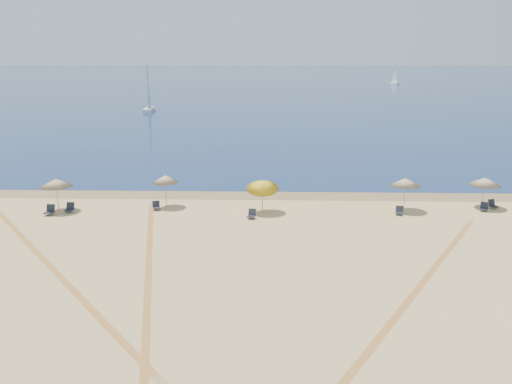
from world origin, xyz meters
TOP-DOWN VIEW (x-y plane):
  - ground at (0.00, 0.00)m, footprint 160.00×160.00m
  - ocean at (0.00, 225.00)m, footprint 500.00×500.00m
  - wet_sand at (0.00, 24.00)m, footprint 500.00×500.00m
  - umbrella_1 at (-14.03, 19.26)m, footprint 2.23×2.23m
  - umbrella_2 at (-6.56, 20.51)m, footprint 1.86×1.86m
  - umbrella_3 at (0.47, 19.26)m, footprint 2.27×2.33m
  - umbrella_4 at (10.52, 20.04)m, footprint 2.07×2.07m
  - umbrella_5 at (16.44, 21.00)m, footprint 2.25×2.25m
  - chair_2 at (-14.27, 18.32)m, footprint 0.67×0.76m
  - chair_3 at (-13.13, 19.00)m, footprint 0.60×0.69m
  - chair_4 at (-7.14, 19.74)m, footprint 0.70×0.75m
  - chair_5 at (-0.24, 17.93)m, footprint 0.66×0.73m
  - chair_6 at (9.98, 19.05)m, footprint 0.64×0.70m
  - chair_7 at (16.22, 20.11)m, footprint 0.70×0.75m
  - chair_8 at (17.10, 20.81)m, footprint 0.71×0.77m
  - sailboat_0 at (-22.12, 84.17)m, footprint 1.98×6.08m
  - sailboat_1 at (44.22, 174.56)m, footprint 2.62×5.23m
  - tire_tracks at (-2.99, 7.71)m, footprint 58.10×44.34m

SIDE VIEW (x-z plane):
  - ground at x=0.00m, z-range 0.00..0.00m
  - tire_tracks at x=-2.99m, z-range 0.00..0.00m
  - wet_sand at x=0.00m, z-range 0.00..0.00m
  - ocean at x=0.00m, z-range 0.01..0.01m
  - chair_6 at x=9.98m, z-range -0.04..0.56m
  - chair_4 at x=-7.14m, z-range -0.04..0.59m
  - chair_7 at x=16.22m, z-range -0.04..0.59m
  - chair_5 at x=-0.24m, z-range -0.04..0.60m
  - chair_8 at x=17.10m, z-range -0.04..0.60m
  - chair_3 at x=-13.13m, z-range -0.04..0.64m
  - chair_2 at x=-14.27m, z-range -0.04..0.67m
  - umbrella_5 at x=16.44m, z-range 0.80..3.09m
  - umbrella_3 at x=0.47m, z-range 0.71..3.32m
  - umbrella_1 at x=-14.03m, z-range 0.86..3.25m
  - umbrella_2 at x=-6.56m, z-range 0.87..3.31m
  - umbrella_4 at x=10.52m, z-range 0.88..3.32m
  - sailboat_1 at x=44.22m, z-range -1.49..6.06m
  - sailboat_0 at x=-22.12m, z-range -1.76..7.15m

